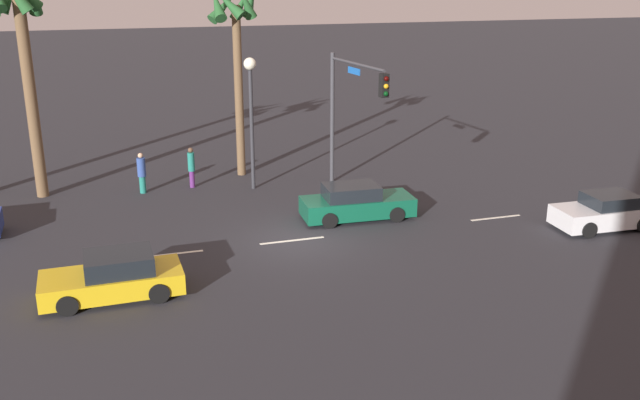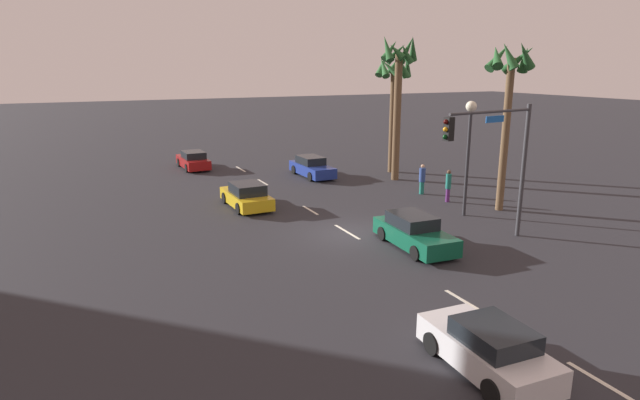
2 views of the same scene
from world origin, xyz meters
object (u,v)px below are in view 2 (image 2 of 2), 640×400
car_0 (193,160)px  pedestrian_1 (448,185)px  pedestrian_0 (422,179)px  car_2 (414,233)px  car_4 (247,196)px  palm_tree_2 (394,85)px  streetlamp (469,136)px  car_3 (488,349)px  car_1 (312,167)px  palm_tree_0 (398,77)px  traffic_signal (499,151)px  palm_tree_1 (510,83)px

car_0 → pedestrian_1: pedestrian_1 is taller
pedestrian_0 → car_0: bearing=-142.6°
car_2 → car_4: size_ratio=1.07×
car_2 → palm_tree_2: (-14.93, 8.30, 5.79)m
streetlamp → palm_tree_2: bearing=166.3°
palm_tree_2 → streetlamp: bearing=-13.7°
pedestrian_1 → car_3: bearing=-35.0°
pedestrian_0 → pedestrian_1: bearing=5.4°
car_3 → streetlamp: size_ratio=0.66×
car_1 → palm_tree_0: bearing=54.3°
traffic_signal → palm_tree_2: bearing=163.6°
car_0 → streetlamp: 22.42m
palm_tree_1 → car_3: bearing=-44.3°
pedestrian_1 → palm_tree_2: size_ratio=0.22×
car_3 → palm_tree_0: bearing=152.8°
car_3 → palm_tree_2: bearing=152.9°
car_0 → car_3: 31.71m
car_4 → traffic_signal: size_ratio=0.70×
car_0 → palm_tree_2: bearing=59.6°
car_2 → palm_tree_1: (-3.25, 7.99, 6.25)m
traffic_signal → palm_tree_0: 14.22m
car_0 → palm_tree_1: palm_tree_1 is taller
car_1 → car_4: car_1 is taller
pedestrian_0 → traffic_signal: bearing=-16.1°
palm_tree_1 → palm_tree_2: size_ratio=1.04×
pedestrian_0 → palm_tree_0: size_ratio=0.19×
car_1 → car_4: bearing=-47.4°
streetlamp → palm_tree_1: (-0.13, 2.57, 2.66)m
palm_tree_1 → palm_tree_2: (-11.67, 0.30, -0.46)m
car_0 → palm_tree_1: bearing=33.6°
palm_tree_0 → car_1: bearing=-125.7°
car_3 → palm_tree_0: (-21.56, 11.08, 6.39)m
traffic_signal → car_0: bearing=-160.1°
car_3 → traffic_signal: bearing=136.8°
car_0 → palm_tree_1: (19.43, 12.91, 6.28)m
traffic_signal → pedestrian_1: bearing=157.3°
palm_tree_1 → car_2: bearing=-67.9°
car_3 → palm_tree_1: 18.23m
pedestrian_0 → palm_tree_0: bearing=168.7°
car_1 → car_3: size_ratio=1.16×
car_4 → palm_tree_0: (-2.85, 11.77, 6.39)m
car_4 → traffic_signal: (10.64, 8.27, 3.55)m
car_2 → palm_tree_1: 10.65m
pedestrian_1 → car_4: bearing=-109.2°
traffic_signal → pedestrian_1: 8.00m
traffic_signal → pedestrian_0: traffic_signal is taller
car_1 → pedestrian_1: bearing=22.4°
car_3 → traffic_signal: size_ratio=0.65×
car_3 → pedestrian_1: size_ratio=2.09×
car_1 → car_3: 25.81m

